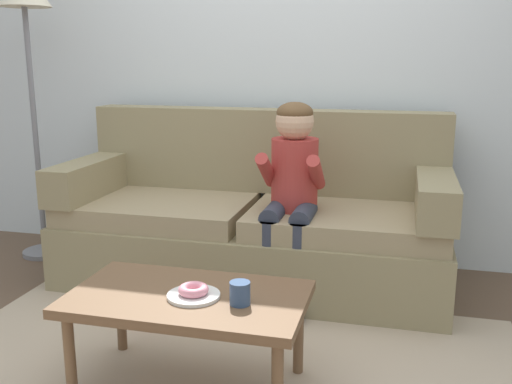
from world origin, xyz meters
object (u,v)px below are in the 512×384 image
donut (193,290)px  couch (254,223)px  coffee_table (188,305)px  person_child (292,182)px  mug (240,293)px  toy_controller (150,322)px  floor_lamp (25,17)px

donut → couch: bearing=93.5°
coffee_table → person_child: 1.09m
coffee_table → mug: (0.23, -0.04, 0.09)m
coffee_table → person_child: person_child is taller
person_child → toy_controller: 1.05m
mug → toy_controller: size_ratio=0.40×
floor_lamp → mug: bearing=-37.4°
coffee_table → toy_controller: bearing=129.7°
floor_lamp → coffee_table: bearing=-40.3°
mug → donut: bearing=174.5°
mug → toy_controller: bearing=140.2°
mug → toy_controller: mug is taller
toy_controller → floor_lamp: (-1.17, 0.85, 1.56)m
couch → coffee_table: (0.04, -1.24, 0.01)m
couch → toy_controller: bearing=-115.2°
donut → floor_lamp: 2.39m
couch → person_child: (0.27, -0.22, 0.31)m
couch → toy_controller: size_ratio=9.97×
donut → toy_controller: (-0.43, 0.50, -0.42)m
person_child → donut: size_ratio=9.18×
mug → person_child: bearing=90.3°
donut → floor_lamp: (-1.60, 1.35, 1.14)m
person_child → floor_lamp: size_ratio=0.58×
coffee_table → toy_controller: 0.71m
toy_controller → person_child: bearing=15.4°
couch → coffee_table: couch is taller
person_child → mug: person_child is taller
couch → mug: couch is taller
couch → toy_controller: (-0.36, -0.76, -0.33)m
person_child → donut: 1.09m
couch → floor_lamp: 1.96m
coffee_table → person_child: (0.22, 1.02, 0.30)m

